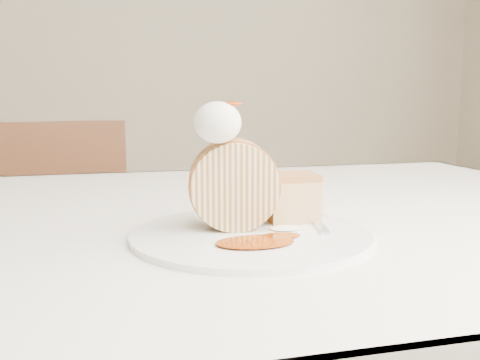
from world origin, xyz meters
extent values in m
cube|color=silver|center=(0.00, 3.00, 1.40)|extent=(5.00, 0.10, 2.80)
cube|color=white|center=(0.00, 0.20, 0.73)|extent=(1.40, 0.90, 0.04)
cube|color=white|center=(0.00, 0.65, 0.61)|extent=(1.40, 0.01, 0.28)
cylinder|color=brown|center=(0.62, 0.57, 0.35)|extent=(0.06, 0.06, 0.71)
cube|color=brown|center=(-0.30, 1.15, 0.41)|extent=(0.47, 0.47, 0.04)
cube|color=brown|center=(-0.27, 0.97, 0.64)|extent=(0.40, 0.11, 0.42)
cylinder|color=brown|center=(-0.16, 1.35, 0.20)|extent=(0.03, 0.03, 0.39)
cylinder|color=brown|center=(-0.10, 1.01, 0.20)|extent=(0.03, 0.03, 0.39)
cylinder|color=white|center=(0.04, 0.05, 0.75)|extent=(0.29, 0.29, 0.01)
cylinder|color=beige|center=(0.02, 0.07, 0.81)|extent=(0.11, 0.07, 0.10)
cube|color=#AA6F40|center=(0.10, 0.09, 0.78)|extent=(0.06, 0.06, 0.05)
ellipsoid|color=white|center=(0.00, 0.05, 0.88)|extent=(0.05, 0.05, 0.05)
ellipsoid|color=#893105|center=(0.02, 0.06, 0.91)|extent=(0.03, 0.02, 0.01)
cube|color=silver|center=(0.13, 0.07, 0.76)|extent=(0.06, 0.17, 0.00)
camera|label=1|loc=(-0.13, -0.54, 0.91)|focal=40.00mm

